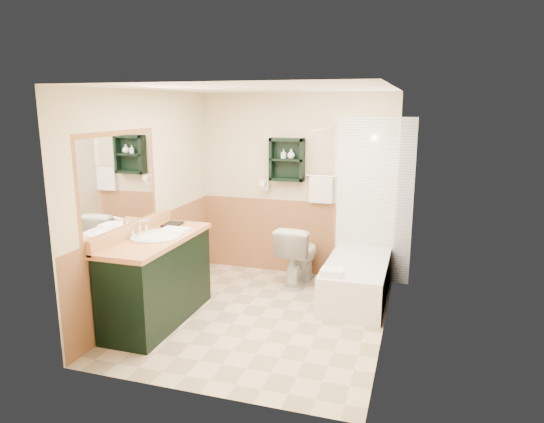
{
  "coord_description": "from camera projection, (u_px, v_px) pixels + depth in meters",
  "views": [
    {
      "loc": [
        1.57,
        -4.61,
        2.25
      ],
      "look_at": [
        0.07,
        0.2,
        1.13
      ],
      "focal_mm": 32.0,
      "sensor_mm": 36.0,
      "label": 1
    }
  ],
  "objects": [
    {
      "name": "left_wall",
      "position": [
        147.0,
        201.0,
        5.37
      ],
      "size": [
        0.04,
        3.0,
        2.4
      ],
      "primitive_type": "cube",
      "color": "#FFEEC7",
      "rests_on": "ground"
    },
    {
      "name": "tile_back",
      "position": [
        374.0,
        202.0,
        6.09
      ],
      "size": [
        0.95,
        0.95,
        2.1
      ],
      "primitive_type": null,
      "color": "white",
      "rests_on": "back_wall"
    },
    {
      "name": "soap_bottle_b",
      "position": [
        291.0,
        155.0,
        6.21
      ],
      "size": [
        0.13,
        0.15,
        0.1
      ],
      "primitive_type": "imported",
      "rotation": [
        0.0,
        0.0,
        -0.36
      ],
      "color": "white",
      "rests_on": "wall_shelf"
    },
    {
      "name": "shower_curtain",
      "position": [
        327.0,
        200.0,
        5.7
      ],
      "size": [
        1.05,
        1.05,
        1.7
      ],
      "primitive_type": null,
      "color": "beige",
      "rests_on": "curtain_rod"
    },
    {
      "name": "right_wall",
      "position": [
        391.0,
        217.0,
        4.6
      ],
      "size": [
        0.04,
        3.0,
        2.4
      ],
      "primitive_type": "cube",
      "color": "#FFEEC7",
      "rests_on": "ground"
    },
    {
      "name": "wainscot_left",
      "position": [
        153.0,
        261.0,
        5.51
      ],
      "size": [
        2.98,
        2.98,
        1.0
      ],
      "primitive_type": null,
      "color": "#AA6F44",
      "rests_on": "left_wall"
    },
    {
      "name": "vanity",
      "position": [
        158.0,
        279.0,
        5.07
      ],
      "size": [
        0.59,
        1.45,
        0.92
      ],
      "primitive_type": "cube",
      "color": "black",
      "rests_on": "ground"
    },
    {
      "name": "tile_accent",
      "position": [
        394.0,
        138.0,
        5.16
      ],
      "size": [
        1.5,
        1.5,
        0.1
      ],
      "primitive_type": null,
      "color": "#164E2B",
      "rests_on": "right_wall"
    },
    {
      "name": "curtain_rod",
      "position": [
        326.0,
        127.0,
        5.36
      ],
      "size": [
        0.03,
        1.6,
        0.03
      ],
      "primitive_type": "cylinder",
      "rotation": [
        1.57,
        0.0,
        0.0
      ],
      "color": "silver",
      "rests_on": "back_wall"
    },
    {
      "name": "toilet",
      "position": [
        299.0,
        254.0,
        6.17
      ],
      "size": [
        0.49,
        0.8,
        0.75
      ],
      "primitive_type": "imported",
      "rotation": [
        0.0,
        0.0,
        3.06
      ],
      "color": "white",
      "rests_on": "ground"
    },
    {
      "name": "counter_towel",
      "position": [
        174.0,
        231.0,
        5.14
      ],
      "size": [
        0.28,
        0.22,
        0.04
      ],
      "primitive_type": "cube",
      "color": "white",
      "rests_on": "vanity"
    },
    {
      "name": "wall_shelf",
      "position": [
        287.0,
        160.0,
        6.25
      ],
      "size": [
        0.45,
        0.15,
        0.55
      ],
      "primitive_type": "cube",
      "color": "black",
      "rests_on": "back_wall"
    },
    {
      "name": "ceiling",
      "position": [
        259.0,
        86.0,
        4.72
      ],
      "size": [
        2.6,
        3.0,
        0.04
      ],
      "primitive_type": "cube",
      "color": "white",
      "rests_on": "back_wall"
    },
    {
      "name": "towel_bar",
      "position": [
        321.0,
        176.0,
        6.2
      ],
      "size": [
        0.4,
        0.06,
        0.4
      ],
      "primitive_type": null,
      "color": "white",
      "rests_on": "back_wall"
    },
    {
      "name": "tub_towel",
      "position": [
        332.0,
        272.0,
        5.16
      ],
      "size": [
        0.24,
        0.2,
        0.07
      ],
      "primitive_type": "cube",
      "color": "white",
      "rests_on": "bathtub"
    },
    {
      "name": "floor",
      "position": [
        260.0,
        317.0,
        5.24
      ],
      "size": [
        3.0,
        3.0,
        0.0
      ],
      "primitive_type": "plane",
      "color": "beige",
      "rests_on": "ground"
    },
    {
      "name": "back_wall",
      "position": [
        296.0,
        185.0,
        6.4
      ],
      "size": [
        2.6,
        0.04,
        2.4
      ],
      "primitive_type": "cube",
      "color": "#FFEEC7",
      "rests_on": "ground"
    },
    {
      "name": "soap_bottle_a",
      "position": [
        284.0,
        156.0,
        6.24
      ],
      "size": [
        0.08,
        0.13,
        0.05
      ],
      "primitive_type": "imported",
      "rotation": [
        0.0,
        0.0,
        -0.28
      ],
      "color": "white",
      "rests_on": "wall_shelf"
    },
    {
      "name": "wainscot_back",
      "position": [
        295.0,
        237.0,
        6.52
      ],
      "size": [
        2.58,
        2.58,
        1.0
      ],
      "primitive_type": null,
      "color": "#AA6F44",
      "rests_on": "back_wall"
    },
    {
      "name": "mirror_frame",
      "position": [
        119.0,
        182.0,
        4.77
      ],
      "size": [
        1.3,
        1.3,
        1.0
      ],
      "primitive_type": null,
      "color": "#965F31",
      "rests_on": "left_wall"
    },
    {
      "name": "bathtub",
      "position": [
        357.0,
        279.0,
        5.72
      ],
      "size": [
        0.69,
        1.5,
        0.46
      ],
      "primitive_type": "cube",
      "color": "white",
      "rests_on": "ground"
    },
    {
      "name": "tile_right",
      "position": [
        391.0,
        215.0,
        5.34
      ],
      "size": [
        1.5,
        1.5,
        2.1
      ],
      "primitive_type": null,
      "color": "white",
      "rests_on": "right_wall"
    },
    {
      "name": "mirror_glass",
      "position": [
        120.0,
        182.0,
        4.77
      ],
      "size": [
        1.2,
        1.2,
        0.9
      ],
      "primitive_type": null,
      "color": "white",
      "rests_on": "left_wall"
    },
    {
      "name": "hair_dryer",
      "position": [
        265.0,
        185.0,
        6.43
      ],
      "size": [
        0.1,
        0.24,
        0.18
      ],
      "primitive_type": null,
      "color": "white",
      "rests_on": "back_wall"
    },
    {
      "name": "vanity_book",
      "position": [
        164.0,
        214.0,
        5.44
      ],
      "size": [
        0.18,
        0.03,
        0.25
      ],
      "primitive_type": "imported",
      "rotation": [
        0.0,
        0.0,
        0.05
      ],
      "color": "black",
      "rests_on": "vanity"
    }
  ]
}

